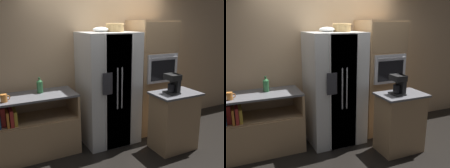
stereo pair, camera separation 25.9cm
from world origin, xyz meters
TOP-DOWN VIEW (x-y plane):
  - ground_plane at (0.00, 0.00)m, footprint 20.00×20.00m
  - wall_back at (0.00, 0.43)m, footprint 12.00×0.06m
  - counter_left at (-1.25, 0.10)m, footprint 1.21×0.61m
  - refrigerator at (-0.04, 0.03)m, footprint 0.89×0.77m
  - wall_oven at (0.86, 0.09)m, footprint 0.74×0.68m
  - island_counter at (0.74, -0.72)m, footprint 0.72×0.50m
  - wicker_basket at (0.12, 0.10)m, footprint 0.31×0.31m
  - fruit_bowl at (-0.14, 0.10)m, footprint 0.25×0.25m
  - bottle_tall at (-1.12, 0.17)m, footprint 0.09×0.09m
  - mug at (-1.64, -0.05)m, footprint 0.12×0.09m
  - coffee_maker at (0.67, -0.73)m, footprint 0.18×0.22m

SIDE VIEW (x-z plane):
  - ground_plane at x=0.00m, z-range 0.00..0.00m
  - counter_left at x=-1.25m, z-range -0.12..0.83m
  - island_counter at x=0.74m, z-range 0.00..0.94m
  - refrigerator at x=-0.04m, z-range 0.00..1.83m
  - mug at x=-1.64m, z-range 0.95..1.05m
  - wall_oven at x=0.86m, z-range 0.00..2.02m
  - bottle_tall at x=-1.12m, z-range 0.94..1.18m
  - coffee_maker at x=0.67m, z-range 0.95..1.25m
  - wall_back at x=0.00m, z-range 0.00..2.80m
  - fruit_bowl at x=-0.14m, z-range 1.83..1.91m
  - wicker_basket at x=0.12m, z-range 1.84..1.97m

